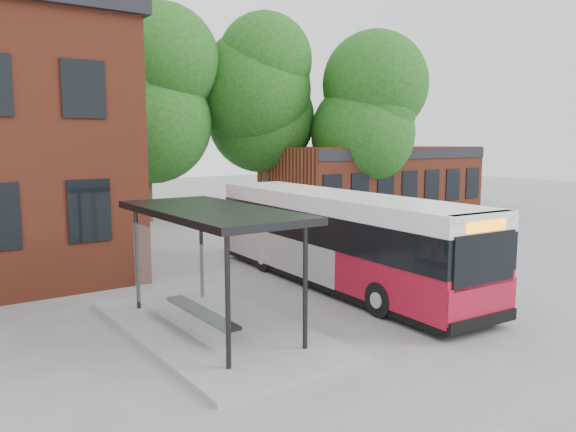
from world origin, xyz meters
TOP-DOWN VIEW (x-y plane):
  - ground at (0.00, 0.00)m, footprint 100.00×100.00m
  - shop_row at (15.00, 14.00)m, footprint 14.00×6.20m
  - bus_shelter at (-4.50, -1.00)m, footprint 3.60×7.00m
  - bike_rail at (9.28, 10.00)m, footprint 5.20×0.10m
  - tree_0 at (-6.00, 16.00)m, footprint 7.92×7.92m
  - tree_1 at (1.00, 17.00)m, footprint 7.92×7.92m
  - tree_2 at (8.00, 16.00)m, footprint 7.92×7.92m
  - tree_3 at (13.00, 12.00)m, footprint 7.04×7.04m
  - city_bus at (0.60, 0.61)m, footprint 2.99×11.13m
  - bicycle_0 at (7.51, 10.18)m, footprint 1.85×0.98m
  - bicycle_1 at (7.97, 10.24)m, footprint 1.82×0.92m
  - bicycle_2 at (7.89, 9.54)m, footprint 1.58×0.63m
  - bicycle_3 at (9.75, 9.85)m, footprint 1.89×1.21m
  - bicycle_4 at (9.64, 9.36)m, footprint 1.71×0.61m
  - bicycle_5 at (10.57, 9.77)m, footprint 1.89×0.80m
  - bicycle_6 at (10.41, 9.17)m, footprint 1.77×0.99m
  - bicycle_7 at (10.93, 9.52)m, footprint 1.71×1.08m

SIDE VIEW (x-z plane):
  - ground at x=0.00m, z-range 0.00..0.00m
  - bike_rail at x=9.28m, z-range 0.00..0.38m
  - bicycle_2 at x=7.89m, z-range 0.00..0.81m
  - bicycle_6 at x=10.41m, z-range 0.00..0.88m
  - bicycle_4 at x=9.64m, z-range 0.00..0.89m
  - bicycle_0 at x=7.51m, z-range 0.00..0.93m
  - bicycle_7 at x=10.93m, z-range 0.00..1.00m
  - bicycle_1 at x=7.97m, z-range 0.00..1.05m
  - bicycle_5 at x=10.57m, z-range 0.00..1.10m
  - bicycle_3 at x=9.75m, z-range 0.00..1.10m
  - city_bus at x=0.60m, z-range 0.00..2.80m
  - bus_shelter at x=-4.50m, z-range 0.00..2.90m
  - shop_row at x=15.00m, z-range 0.00..4.00m
  - tree_3 at x=13.00m, z-range 0.00..9.28m
  - tree_1 at x=1.00m, z-range 0.00..10.40m
  - tree_0 at x=-6.00m, z-range 0.00..11.00m
  - tree_2 at x=8.00m, z-range 0.00..11.00m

